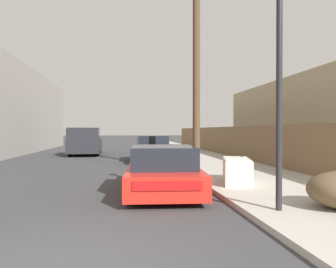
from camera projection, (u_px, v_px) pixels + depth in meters
name	position (u px, v px, depth m)	size (l,w,h in m)	color
sidewalk_curb	(177.00, 150.00, 27.52)	(4.20, 63.00, 0.12)	#ADA89E
discarded_fridge	(237.00, 171.00, 9.63)	(1.18, 1.93, 0.74)	silver
parked_sports_car_red	(163.00, 171.00, 8.82)	(2.16, 4.55, 1.25)	red
car_parked_mid	(152.00, 149.00, 17.41)	(1.78, 4.70, 1.40)	black
pickup_truck	(85.00, 141.00, 22.32)	(2.18, 5.50, 1.84)	#232328
utility_pole	(196.00, 62.00, 13.22)	(1.80, 0.29, 8.39)	#4C3826
street_lamp	(279.00, 67.00, 6.29)	(0.26, 0.26, 4.77)	#232326
wooden_fence	(231.00, 141.00, 19.60)	(0.08, 33.63, 1.78)	brown
building_right_house	(334.00, 119.00, 18.49)	(6.00, 16.76, 4.58)	tan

